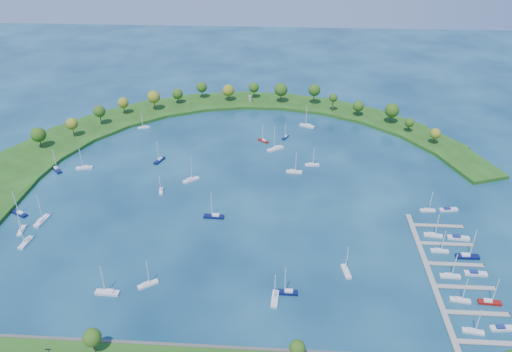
# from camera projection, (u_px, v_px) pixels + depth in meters

# --- Properties ---
(ground) EXTENTS (700.00, 700.00, 0.00)m
(ground) POSITION_uv_depth(u_px,v_px,m) (246.00, 187.00, 246.10)
(ground) COLOR #072641
(ground) RESTS_ON ground
(breakwater) EXTENTS (286.74, 247.64, 2.00)m
(breakwater) POSITION_uv_depth(u_px,v_px,m) (176.00, 141.00, 290.11)
(breakwater) COLOR #1E4612
(breakwater) RESTS_ON ground
(breakwater_trees) EXTENTS (237.51, 95.26, 14.84)m
(breakwater_trees) POSITION_uv_depth(u_px,v_px,m) (234.00, 102.00, 318.68)
(breakwater_trees) COLOR #382314
(breakwater_trees) RESTS_ON breakwater
(harbor_tower) EXTENTS (2.60, 2.60, 3.84)m
(harbor_tower) POSITION_uv_depth(u_px,v_px,m) (250.00, 98.00, 343.20)
(harbor_tower) COLOR gray
(harbor_tower) RESTS_ON breakwater
(dock_system) EXTENTS (24.28, 82.00, 1.60)m
(dock_system) POSITION_uv_depth(u_px,v_px,m) (449.00, 275.00, 188.68)
(dock_system) COLOR gray
(dock_system) RESTS_ON ground
(moored_boat_0) EXTENTS (2.92, 6.56, 9.32)m
(moored_boat_0) POSITION_uv_depth(u_px,v_px,m) (161.00, 190.00, 241.86)
(moored_boat_0) COLOR silver
(moored_boat_0) RESTS_ON ground
(moored_boat_1) EXTENTS (8.00, 2.89, 11.51)m
(moored_boat_1) POSITION_uv_depth(u_px,v_px,m) (312.00, 164.00, 265.41)
(moored_boat_1) COLOR silver
(moored_boat_1) RESTS_ON ground
(moored_boat_2) EXTENTS (9.13, 4.36, 12.94)m
(moored_boat_2) POSITION_uv_depth(u_px,v_px,m) (84.00, 167.00, 262.32)
(moored_boat_2) COLOR silver
(moored_boat_2) RESTS_ON ground
(moored_boat_3) EXTENTS (8.51, 7.70, 13.22)m
(moored_boat_3) POSITION_uv_depth(u_px,v_px,m) (191.00, 179.00, 251.10)
(moored_boat_3) COLOR silver
(moored_boat_3) RESTS_ON ground
(moored_boat_4) EXTENTS (6.94, 6.18, 10.71)m
(moored_boat_4) POSITION_uv_depth(u_px,v_px,m) (263.00, 140.00, 291.56)
(moored_boat_4) COLOR maroon
(moored_boat_4) RESTS_ON ground
(moored_boat_5) EXTENTS (8.75, 6.04, 12.64)m
(moored_boat_5) POSITION_uv_depth(u_px,v_px,m) (20.00, 213.00, 224.51)
(moored_boat_5) COLOR #0A103F
(moored_boat_5) RESTS_ON ground
(moored_boat_6) EXTENTS (9.10, 2.86, 13.25)m
(moored_boat_6) POSITION_uv_depth(u_px,v_px,m) (107.00, 292.00, 179.74)
(moored_boat_6) COLOR silver
(moored_boat_6) RESTS_ON ground
(moored_boat_7) EXTENTS (9.98, 8.36, 15.08)m
(moored_boat_7) POSITION_uv_depth(u_px,v_px,m) (275.00, 148.00, 281.89)
(moored_boat_7) COLOR silver
(moored_boat_7) RESTS_ON ground
(moored_boat_8) EXTENTS (2.99, 8.73, 12.62)m
(moored_boat_8) POSITION_uv_depth(u_px,v_px,m) (275.00, 298.00, 177.11)
(moored_boat_8) COLOR silver
(moored_boat_8) RESTS_ON ground
(moored_boat_9) EXTENTS (7.52, 4.11, 10.64)m
(moored_boat_9) POSITION_uv_depth(u_px,v_px,m) (144.00, 127.00, 308.33)
(moored_boat_9) COLOR silver
(moored_boat_9) RESTS_ON ground
(moored_boat_10) EXTENTS (7.83, 6.31, 11.69)m
(moored_boat_10) POSITION_uv_depth(u_px,v_px,m) (148.00, 284.00, 183.58)
(moored_boat_10) COLOR silver
(moored_boat_10) RESTS_ON ground
(moored_boat_11) EXTENTS (3.20, 8.76, 12.59)m
(moored_boat_11) POSITION_uv_depth(u_px,v_px,m) (26.00, 242.00, 205.82)
(moored_boat_11) COLOR silver
(moored_boat_11) RESTS_ON ground
(moored_boat_12) EXTENTS (10.00, 6.70, 14.37)m
(moored_boat_12) POSITION_uv_depth(u_px,v_px,m) (307.00, 125.00, 310.04)
(moored_boat_12) COLOR silver
(moored_boat_12) RESTS_ON ground
(moored_boat_13) EXTENTS (3.23, 7.64, 10.88)m
(moored_boat_13) POSITION_uv_depth(u_px,v_px,m) (21.00, 230.00, 213.26)
(moored_boat_13) COLOR silver
(moored_boat_13) RESTS_ON ground
(moored_boat_14) EXTENTS (8.69, 2.89, 12.59)m
(moored_boat_14) POSITION_uv_depth(u_px,v_px,m) (294.00, 171.00, 258.59)
(moored_boat_14) COLOR silver
(moored_boat_14) RESTS_ON ground
(moored_boat_15) EXTENTS (7.91, 8.20, 13.09)m
(moored_boat_15) POSITION_uv_depth(u_px,v_px,m) (57.00, 169.00, 260.50)
(moored_boat_15) COLOR #0A103F
(moored_boat_15) RESTS_ON ground
(moored_boat_16) EXTENTS (4.43, 6.80, 9.73)m
(moored_boat_16) POSITION_uv_depth(u_px,v_px,m) (285.00, 137.00, 295.81)
(moored_boat_16) COLOR #0A103F
(moored_boat_16) RESTS_ON ground
(moored_boat_17) EXTENTS (3.71, 8.49, 12.07)m
(moored_boat_17) POSITION_uv_depth(u_px,v_px,m) (346.00, 271.00, 189.89)
(moored_boat_17) COLOR silver
(moored_boat_17) RESTS_ON ground
(moored_boat_18) EXTENTS (8.55, 2.51, 12.52)m
(moored_boat_18) POSITION_uv_depth(u_px,v_px,m) (287.00, 292.00, 179.92)
(moored_boat_18) COLOR #0A103F
(moored_boat_18) RESTS_ON ground
(moored_boat_19) EXTENTS (5.19, 8.85, 12.56)m
(moored_boat_19) POSITION_uv_depth(u_px,v_px,m) (159.00, 160.00, 269.73)
(moored_boat_19) COLOR #0A103F
(moored_boat_19) RESTS_ON ground
(moored_boat_20) EXTENTS (4.16, 10.00, 14.26)m
(moored_boat_20) POSITION_uv_depth(u_px,v_px,m) (42.00, 220.00, 219.39)
(moored_boat_20) COLOR silver
(moored_boat_20) RESTS_ON ground
(moored_boat_21) EXTENTS (9.52, 2.98, 13.86)m
(moored_boat_21) POSITION_uv_depth(u_px,v_px,m) (214.00, 216.00, 222.49)
(moored_boat_21) COLOR #0A103F
(moored_boat_21) RESTS_ON ground
(docked_boat_0) EXTENTS (7.43, 3.13, 10.59)m
(docked_boat_0) POSITION_uv_depth(u_px,v_px,m) (473.00, 331.00, 163.84)
(docked_boat_0) COLOR silver
(docked_boat_0) RESTS_ON ground
(docked_boat_1) EXTENTS (8.56, 3.01, 1.71)m
(docked_boat_1) POSITION_uv_depth(u_px,v_px,m) (502.00, 328.00, 165.06)
(docked_boat_1) COLOR silver
(docked_boat_1) RESTS_ON ground
(docked_boat_2) EXTENTS (7.59, 3.11, 10.82)m
(docked_boat_2) POSITION_uv_depth(u_px,v_px,m) (460.00, 299.00, 176.51)
(docked_boat_2) COLOR silver
(docked_boat_2) RESTS_ON ground
(docked_boat_3) EXTENTS (8.31, 2.74, 12.05)m
(docked_boat_3) POSITION_uv_depth(u_px,v_px,m) (490.00, 302.00, 175.52)
(docked_boat_3) COLOR maroon
(docked_boat_3) RESTS_ON ground
(docked_boat_4) EXTENTS (7.87, 2.35, 11.50)m
(docked_boat_4) POSITION_uv_depth(u_px,v_px,m) (450.00, 275.00, 187.65)
(docked_boat_4) COLOR silver
(docked_boat_4) RESTS_ON ground
(docked_boat_5) EXTENTS (8.77, 2.65, 1.78)m
(docked_boat_5) POSITION_uv_depth(u_px,v_px,m) (475.00, 273.00, 189.02)
(docked_boat_5) COLOR silver
(docked_boat_5) RESTS_ON ground
(docked_boat_6) EXTENTS (7.38, 2.44, 10.71)m
(docked_boat_6) POSITION_uv_depth(u_px,v_px,m) (440.00, 250.00, 201.04)
(docked_boat_6) COLOR silver
(docked_boat_6) RESTS_ON ground
(docked_boat_7) EXTENTS (9.55, 2.89, 13.94)m
(docked_boat_7) POSITION_uv_depth(u_px,v_px,m) (467.00, 256.00, 197.73)
(docked_boat_7) COLOR #0A103F
(docked_boat_7) RESTS_ON ground
(docked_boat_8) EXTENTS (8.15, 3.30, 11.63)m
(docked_boat_8) POSITION_uv_depth(u_px,v_px,m) (433.00, 235.00, 210.24)
(docked_boat_8) COLOR silver
(docked_boat_8) RESTS_ON ground
(docked_boat_9) EXTENTS (9.47, 3.28, 1.90)m
(docked_boat_9) POSITION_uv_depth(u_px,v_px,m) (458.00, 238.00, 208.70)
(docked_boat_9) COLOR silver
(docked_boat_9) RESTS_ON ground
(docked_boat_10) EXTENTS (7.35, 2.50, 10.63)m
(docked_boat_10) POSITION_uv_depth(u_px,v_px,m) (428.00, 210.00, 226.98)
(docked_boat_10) COLOR silver
(docked_boat_10) RESTS_ON ground
(docked_boat_11) EXTENTS (8.84, 3.66, 1.75)m
(docked_boat_11) POSITION_uv_depth(u_px,v_px,m) (448.00, 209.00, 227.54)
(docked_boat_11) COLOR silver
(docked_boat_11) RESTS_ON ground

